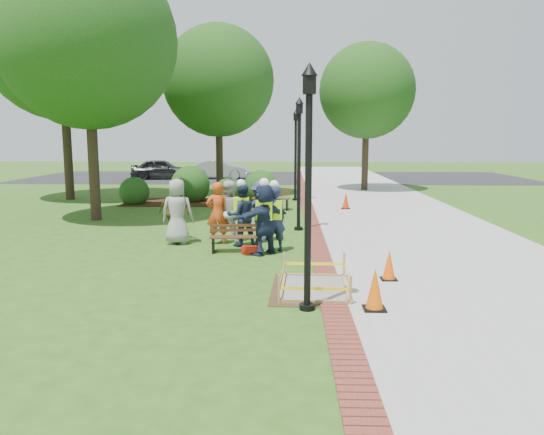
{
  "coord_description": "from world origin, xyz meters",
  "views": [
    {
      "loc": [
        0.9,
        -12.06,
        3.06
      ],
      "look_at": [
        0.5,
        1.2,
        1.0
      ],
      "focal_mm": 35.0,
      "sensor_mm": 36.0,
      "label": 1
    }
  ],
  "objects_px": {
    "wet_concrete_pad": "(314,278)",
    "cone_front": "(375,290)",
    "lamp_near": "(308,170)",
    "hivis_worker_c": "(241,213)",
    "bench_near": "(235,243)",
    "hivis_worker_a": "(264,217)",
    "hivis_worker_b": "(274,216)"
  },
  "relations": [
    {
      "from": "bench_near",
      "to": "cone_front",
      "type": "xyz_separation_m",
      "value": [
        2.93,
        -4.68,
        0.14
      ]
    },
    {
      "from": "lamp_near",
      "to": "hivis_worker_b",
      "type": "bearing_deg",
      "value": 98.53
    },
    {
      "from": "lamp_near",
      "to": "hivis_worker_b",
      "type": "relative_size",
      "value": 2.23
    },
    {
      "from": "bench_near",
      "to": "lamp_near",
      "type": "height_order",
      "value": "lamp_near"
    },
    {
      "from": "bench_near",
      "to": "hivis_worker_a",
      "type": "distance_m",
      "value": 1.12
    },
    {
      "from": "bench_near",
      "to": "hivis_worker_b",
      "type": "bearing_deg",
      "value": 5.69
    },
    {
      "from": "hivis_worker_a",
      "to": "hivis_worker_b",
      "type": "height_order",
      "value": "hivis_worker_a"
    },
    {
      "from": "lamp_near",
      "to": "hivis_worker_b",
      "type": "height_order",
      "value": "lamp_near"
    },
    {
      "from": "bench_near",
      "to": "hivis_worker_a",
      "type": "bearing_deg",
      "value": -19.23
    },
    {
      "from": "hivis_worker_b",
      "to": "cone_front",
      "type": "bearing_deg",
      "value": -68.33
    },
    {
      "from": "cone_front",
      "to": "hivis_worker_a",
      "type": "relative_size",
      "value": 0.39
    },
    {
      "from": "wet_concrete_pad",
      "to": "cone_front",
      "type": "xyz_separation_m",
      "value": [
        1.0,
        -1.25,
        0.14
      ]
    },
    {
      "from": "wet_concrete_pad",
      "to": "lamp_near",
      "type": "bearing_deg",
      "value": -98.57
    },
    {
      "from": "wet_concrete_pad",
      "to": "bench_near",
      "type": "relative_size",
      "value": 1.74
    },
    {
      "from": "wet_concrete_pad",
      "to": "hivis_worker_c",
      "type": "bearing_deg",
      "value": 113.39
    },
    {
      "from": "lamp_near",
      "to": "hivis_worker_c",
      "type": "height_order",
      "value": "lamp_near"
    },
    {
      "from": "bench_near",
      "to": "lamp_near",
      "type": "xyz_separation_m",
      "value": [
        1.74,
        -4.66,
        2.25
      ]
    },
    {
      "from": "bench_near",
      "to": "hivis_worker_c",
      "type": "distance_m",
      "value": 1.06
    },
    {
      "from": "hivis_worker_b",
      "to": "hivis_worker_c",
      "type": "distance_m",
      "value": 1.16
    },
    {
      "from": "wet_concrete_pad",
      "to": "lamp_near",
      "type": "relative_size",
      "value": 0.56
    },
    {
      "from": "hivis_worker_a",
      "to": "hivis_worker_c",
      "type": "xyz_separation_m",
      "value": [
        -0.68,
        1.07,
        -0.05
      ]
    },
    {
      "from": "lamp_near",
      "to": "hivis_worker_a",
      "type": "bearing_deg",
      "value": 102.33
    },
    {
      "from": "wet_concrete_pad",
      "to": "hivis_worker_c",
      "type": "distance_m",
      "value": 4.65
    },
    {
      "from": "cone_front",
      "to": "wet_concrete_pad",
      "type": "bearing_deg",
      "value": 128.57
    },
    {
      "from": "cone_front",
      "to": "lamp_near",
      "type": "height_order",
      "value": "lamp_near"
    },
    {
      "from": "cone_front",
      "to": "hivis_worker_c",
      "type": "height_order",
      "value": "hivis_worker_c"
    },
    {
      "from": "cone_front",
      "to": "hivis_worker_b",
      "type": "height_order",
      "value": "hivis_worker_b"
    },
    {
      "from": "hivis_worker_a",
      "to": "hivis_worker_b",
      "type": "bearing_deg",
      "value": 56.86
    },
    {
      "from": "bench_near",
      "to": "hivis_worker_a",
      "type": "relative_size",
      "value": 0.69
    },
    {
      "from": "bench_near",
      "to": "cone_front",
      "type": "relative_size",
      "value": 1.76
    },
    {
      "from": "hivis_worker_a",
      "to": "bench_near",
      "type": "bearing_deg",
      "value": 160.77
    },
    {
      "from": "hivis_worker_c",
      "to": "hivis_worker_a",
      "type": "bearing_deg",
      "value": -57.49
    }
  ]
}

